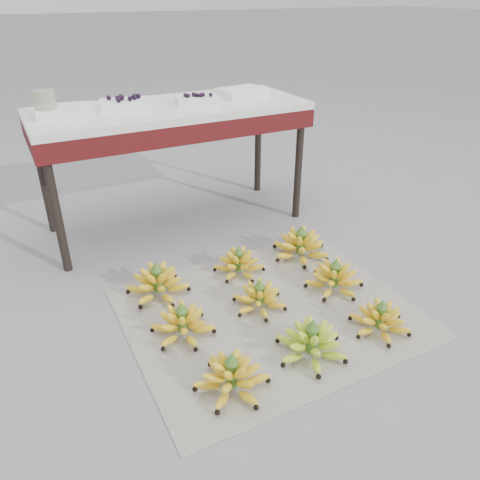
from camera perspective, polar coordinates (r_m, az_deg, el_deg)
name	(u,v)px	position (r m, az deg, el deg)	size (l,w,h in m)	color
ground	(266,311)	(2.16, 3.21, -8.59)	(60.00, 60.00, 0.00)	gray
newspaper_mat	(269,312)	(2.15, 3.55, -8.73)	(1.25, 1.05, 0.01)	white
bunch_front_left	(232,377)	(1.76, -1.00, -16.37)	(0.36, 0.36, 0.17)	yellow
bunch_front_center	(311,343)	(1.91, 8.68, -12.32)	(0.33, 0.33, 0.18)	#7FBF24
bunch_front_right	(380,320)	(2.10, 16.70, -9.30)	(0.27, 0.27, 0.16)	yellow
bunch_mid_left	(183,324)	(2.00, -7.01, -10.10)	(0.29, 0.29, 0.16)	yellow
bunch_mid_center	(259,298)	(2.14, 2.38, -7.08)	(0.30, 0.30, 0.15)	yellow
bunch_mid_right	(334,279)	(2.31, 11.42, -4.63)	(0.34, 0.34, 0.17)	yellow
bunch_back_left	(158,283)	(2.26, -9.99, -5.23)	(0.38, 0.38, 0.18)	yellow
bunch_back_center	(239,264)	(2.39, -0.12, -2.91)	(0.31, 0.31, 0.16)	yellow
bunch_back_right	(301,246)	(2.55, 7.39, -0.71)	(0.41, 0.41, 0.19)	yellow
vendor_table	(171,120)	(2.74, -8.39, 14.26)	(1.52, 0.61, 0.73)	black
tray_far_left	(64,111)	(2.62, -20.62, 14.54)	(0.29, 0.23, 0.04)	silver
tray_left	(126,104)	(2.68, -13.73, 15.83)	(0.30, 0.24, 0.07)	silver
tray_right	(197,100)	(2.74, -5.23, 16.67)	(0.27, 0.22, 0.06)	silver
tray_far_right	(242,92)	(2.93, 0.25, 17.58)	(0.30, 0.24, 0.04)	silver
glass_jar	(45,104)	(2.59, -22.65, 15.03)	(0.11, 0.11, 0.13)	beige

